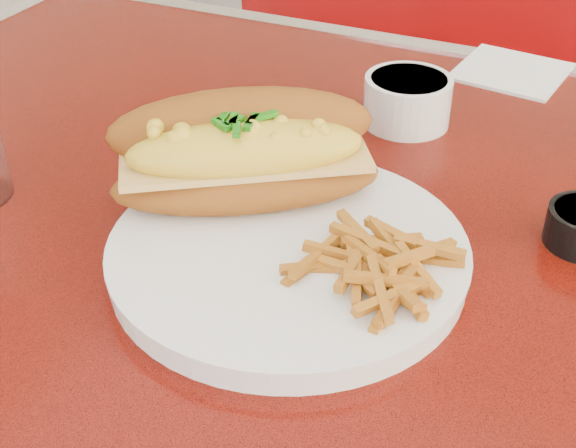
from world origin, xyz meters
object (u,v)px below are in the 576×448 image
at_px(diner_table, 339,354).
at_px(mac_hoagie, 244,153).
at_px(dinner_plate, 288,254).
at_px(gravy_ramekin, 407,99).
at_px(booth_bench_far, 484,210).
at_px(sauce_cup_left, 201,120).
at_px(fork, 368,235).

height_order(diner_table, mac_hoagie, mac_hoagie).
relative_size(dinner_plate, gravy_ramekin, 2.79).
bearing_deg(mac_hoagie, booth_bench_far, 51.28).
bearing_deg(sauce_cup_left, mac_hoagie, -46.12).
bearing_deg(dinner_plate, gravy_ramekin, 87.93).
height_order(fork, sauce_cup_left, sauce_cup_left).
xyz_separation_m(booth_bench_far, mac_hoagie, (-0.08, -0.84, 0.54)).
xyz_separation_m(gravy_ramekin, sauce_cup_left, (-0.18, -0.11, -0.01)).
bearing_deg(gravy_ramekin, mac_hoagie, -107.95).
relative_size(diner_table, gravy_ramekin, 10.55).
xyz_separation_m(diner_table, sauce_cup_left, (-0.19, 0.08, 0.18)).
xyz_separation_m(diner_table, fork, (0.04, -0.04, 0.18)).
height_order(diner_table, booth_bench_far, booth_bench_far).
height_order(mac_hoagie, gravy_ramekin, mac_hoagie).
distance_m(fork, sauce_cup_left, 0.25).
distance_m(diner_table, gravy_ramekin, 0.27).
relative_size(dinner_plate, fork, 2.37).
bearing_deg(mac_hoagie, gravy_ramekin, 38.65).
xyz_separation_m(booth_bench_far, gravy_ramekin, (-0.01, -0.62, 0.51)).
bearing_deg(gravy_ramekin, booth_bench_far, 89.40).
distance_m(diner_table, fork, 0.19).
xyz_separation_m(diner_table, gravy_ramekin, (-0.01, 0.19, 0.19)).
distance_m(diner_table, sauce_cup_left, 0.27).
relative_size(diner_table, mac_hoagie, 5.03).
xyz_separation_m(booth_bench_far, sauce_cup_left, (-0.19, -0.73, 0.50)).
xyz_separation_m(diner_table, dinner_plate, (-0.02, -0.08, 0.17)).
xyz_separation_m(mac_hoagie, fork, (0.11, -0.01, -0.04)).
relative_size(booth_bench_far, fork, 8.71).
bearing_deg(booth_bench_far, diner_table, -90.00).
bearing_deg(booth_bench_far, sauce_cup_left, -104.33).
bearing_deg(dinner_plate, diner_table, 78.85).
height_order(dinner_plate, mac_hoagie, mac_hoagie).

